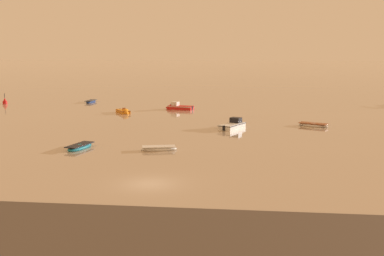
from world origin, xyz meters
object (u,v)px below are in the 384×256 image
at_px(motorboat_moored_0, 124,112).
at_px(motorboat_moored_1, 177,108).
at_px(rowboat_moored_6, 80,147).
at_px(rowboat_moored_7, 313,125).
at_px(rowboat_moored_9, 91,102).
at_px(rowboat_moored_8, 159,149).
at_px(channel_buoy, 5,102).
at_px(motorboat_moored_2, 235,125).

bearing_deg(motorboat_moored_0, motorboat_moored_1, 96.87).
height_order(rowboat_moored_6, rowboat_moored_7, rowboat_moored_7).
xyz_separation_m(rowboat_moored_7, rowboat_moored_9, (-41.63, 26.30, -0.01)).
height_order(rowboat_moored_8, channel_buoy, channel_buoy).
bearing_deg(channel_buoy, motorboat_moored_0, -22.10).
bearing_deg(motorboat_moored_0, motorboat_moored_2, 24.31).
distance_m(motorboat_moored_0, motorboat_moored_1, 10.52).
height_order(rowboat_moored_8, rowboat_moored_9, rowboat_moored_9).
bearing_deg(rowboat_moored_6, rowboat_moored_7, 137.53).
height_order(motorboat_moored_0, rowboat_moored_6, motorboat_moored_0).
bearing_deg(motorboat_moored_2, rowboat_moored_7, -51.80).
bearing_deg(rowboat_moored_9, rowboat_moored_7, 60.57).
relative_size(rowboat_moored_6, rowboat_moored_8, 1.08).
distance_m(motorboat_moored_2, rowboat_moored_8, 18.11).
bearing_deg(rowboat_moored_6, motorboat_moored_2, 147.89).
distance_m(motorboat_moored_1, rowboat_moored_8, 35.92).
height_order(motorboat_moored_1, rowboat_moored_9, motorboat_moored_1).
relative_size(motorboat_moored_1, channel_buoy, 2.46).
xyz_separation_m(rowboat_moored_6, motorboat_moored_2, (17.01, 16.39, 0.13)).
relative_size(motorboat_moored_0, motorboat_moored_1, 0.79).
xyz_separation_m(motorboat_moored_1, motorboat_moored_2, (11.18, -19.54, 0.01)).
height_order(rowboat_moored_6, channel_buoy, channel_buoy).
bearing_deg(rowboat_moored_6, motorboat_moored_0, -161.45).
height_order(motorboat_moored_0, motorboat_moored_2, motorboat_moored_2).
xyz_separation_m(motorboat_moored_0, motorboat_moored_1, (8.20, 6.59, 0.10)).
distance_m(motorboat_moored_0, motorboat_moored_2, 23.30).
distance_m(rowboat_moored_6, rowboat_moored_9, 46.99).
relative_size(rowboat_moored_8, channel_buoy, 1.82).
xyz_separation_m(rowboat_moored_6, rowboat_moored_8, (8.99, 0.16, -0.01)).
height_order(motorboat_moored_0, rowboat_moored_9, motorboat_moored_0).
relative_size(rowboat_moored_8, rowboat_moored_9, 1.01).
height_order(rowboat_moored_7, rowboat_moored_8, rowboat_moored_7).
relative_size(rowboat_moored_7, rowboat_moored_8, 1.08).
xyz_separation_m(motorboat_moored_0, rowboat_moored_9, (-11.05, 15.69, -0.03)).
bearing_deg(motorboat_moored_2, rowboat_moored_8, -179.86).
distance_m(rowboat_moored_7, rowboat_moored_8, 26.73).
xyz_separation_m(rowboat_moored_7, channel_buoy, (-58.00, 21.75, 0.28)).
relative_size(motorboat_moored_2, channel_buoy, 2.52).
relative_size(motorboat_moored_2, rowboat_moored_9, 1.40).
height_order(motorboat_moored_1, rowboat_moored_7, motorboat_moored_1).
distance_m(motorboat_moored_0, rowboat_moored_8, 31.32).
bearing_deg(rowboat_moored_8, motorboat_moored_0, 97.63).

